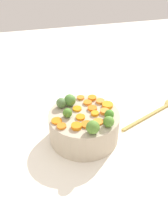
% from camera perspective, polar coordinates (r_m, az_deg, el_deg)
% --- Properties ---
extents(tabletop, '(2.40, 2.40, 0.02)m').
position_cam_1_polar(tabletop, '(0.96, -0.80, -4.88)').
color(tabletop, white).
rests_on(tabletop, ground).
extents(serving_bowl_carrots, '(0.24, 0.24, 0.10)m').
position_cam_1_polar(serving_bowl_carrots, '(0.90, 0.00, -3.20)').
color(serving_bowl_carrots, '#B8A991').
rests_on(serving_bowl_carrots, tabletop).
extents(carrot_slice_0, '(0.05, 0.05, 0.01)m').
position_cam_1_polar(carrot_slice_0, '(0.89, 1.87, 0.82)').
color(carrot_slice_0, orange).
rests_on(carrot_slice_0, serving_bowl_carrots).
extents(carrot_slice_1, '(0.03, 0.03, 0.01)m').
position_cam_1_polar(carrot_slice_1, '(0.94, -0.76, 3.21)').
color(carrot_slice_1, orange).
rests_on(carrot_slice_1, serving_bowl_carrots).
extents(carrot_slice_2, '(0.05, 0.05, 0.01)m').
position_cam_1_polar(carrot_slice_2, '(0.82, 0.79, -2.77)').
color(carrot_slice_2, orange).
rests_on(carrot_slice_2, serving_bowl_carrots).
extents(carrot_slice_3, '(0.03, 0.03, 0.01)m').
position_cam_1_polar(carrot_slice_3, '(0.86, 2.46, -0.35)').
color(carrot_slice_3, orange).
rests_on(carrot_slice_3, serving_bowl_carrots).
extents(carrot_slice_4, '(0.04, 0.04, 0.01)m').
position_cam_1_polar(carrot_slice_4, '(0.88, -1.52, 0.65)').
color(carrot_slice_4, orange).
rests_on(carrot_slice_4, serving_bowl_carrots).
extents(carrot_slice_5, '(0.04, 0.04, 0.01)m').
position_cam_1_polar(carrot_slice_5, '(0.94, 1.84, 3.16)').
color(carrot_slice_5, orange).
rests_on(carrot_slice_5, serving_bowl_carrots).
extents(carrot_slice_6, '(0.03, 0.03, 0.01)m').
position_cam_1_polar(carrot_slice_6, '(0.92, 3.63, 2.40)').
color(carrot_slice_6, orange).
rests_on(carrot_slice_6, serving_bowl_carrots).
extents(carrot_slice_7, '(0.04, 0.04, 0.01)m').
position_cam_1_polar(carrot_slice_7, '(0.92, 0.81, 2.13)').
color(carrot_slice_7, orange).
rests_on(carrot_slice_7, serving_bowl_carrots).
extents(carrot_slice_8, '(0.03, 0.03, 0.01)m').
position_cam_1_polar(carrot_slice_8, '(0.87, 4.63, 0.11)').
color(carrot_slice_8, orange).
rests_on(carrot_slice_8, serving_bowl_carrots).
extents(carrot_slice_9, '(0.05, 0.05, 0.01)m').
position_cam_1_polar(carrot_slice_9, '(0.81, -1.68, -3.20)').
color(carrot_slice_9, orange).
rests_on(carrot_slice_9, serving_bowl_carrots).
extents(carrot_slice_10, '(0.05, 0.05, 0.01)m').
position_cam_1_polar(carrot_slice_10, '(0.90, 5.27, 1.53)').
color(carrot_slice_10, orange).
rests_on(carrot_slice_10, serving_bowl_carrots).
extents(carrot_slice_11, '(0.04, 0.04, 0.01)m').
position_cam_1_polar(carrot_slice_11, '(0.81, -5.04, -3.17)').
color(carrot_slice_11, orange).
rests_on(carrot_slice_11, serving_bowl_carrots).
extents(carrot_slice_12, '(0.05, 0.05, 0.01)m').
position_cam_1_polar(carrot_slice_12, '(0.83, 3.18, -2.18)').
color(carrot_slice_12, orange).
rests_on(carrot_slice_12, serving_bowl_carrots).
extents(carrot_slice_13, '(0.04, 0.04, 0.01)m').
position_cam_1_polar(carrot_slice_13, '(0.85, -0.81, -1.16)').
color(carrot_slice_13, orange).
rests_on(carrot_slice_13, serving_bowl_carrots).
extents(carrot_slice_14, '(0.05, 0.05, 0.01)m').
position_cam_1_polar(carrot_slice_14, '(0.84, -6.12, -1.99)').
color(carrot_slice_14, orange).
rests_on(carrot_slice_14, serving_bowl_carrots).
extents(brussels_sprout_0, '(0.04, 0.04, 0.04)m').
position_cam_1_polar(brussels_sprout_0, '(0.89, -5.09, 2.04)').
color(brussels_sprout_0, '#51743F').
rests_on(brussels_sprout_0, serving_bowl_carrots).
extents(brussels_sprout_1, '(0.04, 0.04, 0.04)m').
position_cam_1_polar(brussels_sprout_1, '(0.78, 1.98, -3.40)').
color(brussels_sprout_1, '#55852F').
rests_on(brussels_sprout_1, serving_bowl_carrots).
extents(brussels_sprout_2, '(0.04, 0.04, 0.04)m').
position_cam_1_polar(brussels_sprout_2, '(0.81, 5.53, -2.15)').
color(brussels_sprout_2, '#52862D').
rests_on(brussels_sprout_2, serving_bowl_carrots).
extents(brussels_sprout_3, '(0.04, 0.04, 0.04)m').
position_cam_1_polar(brussels_sprout_3, '(0.90, -3.17, 2.67)').
color(brussels_sprout_3, '#4E8338').
rests_on(brussels_sprout_3, serving_bowl_carrots).
extents(brussels_sprout_4, '(0.03, 0.03, 0.03)m').
position_cam_1_polar(brussels_sprout_4, '(0.84, 5.66, -0.51)').
color(brussels_sprout_4, '#438325').
rests_on(brussels_sprout_4, serving_bowl_carrots).
extents(brussels_sprout_5, '(0.03, 0.03, 0.03)m').
position_cam_1_polar(brussels_sprout_5, '(0.85, -3.71, -0.20)').
color(brussels_sprout_5, '#4D862B').
rests_on(brussels_sprout_5, serving_bowl_carrots).
extents(wooden_spoon, '(0.16, 0.32, 0.01)m').
position_cam_1_polar(wooden_spoon, '(1.12, 17.15, 0.91)').
color(wooden_spoon, '#AA9046').
rests_on(wooden_spoon, tabletop).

